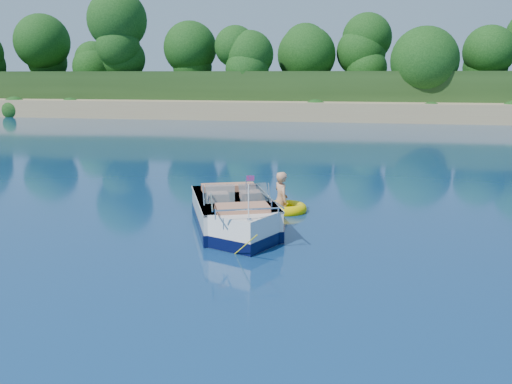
% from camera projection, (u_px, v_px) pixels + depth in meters
% --- Properties ---
extents(ground, '(160.00, 160.00, 0.00)m').
position_uv_depth(ground, '(191.00, 249.00, 12.41)').
color(ground, '#0B244D').
rests_on(ground, ground).
extents(shoreline, '(170.00, 59.00, 6.00)m').
position_uv_depth(shoreline, '(342.00, 96.00, 73.44)').
color(shoreline, '#997E58').
rests_on(shoreline, ground).
extents(treeline, '(150.00, 7.12, 8.19)m').
position_uv_depth(treeline, '(331.00, 53.00, 50.66)').
color(treeline, '#311D10').
rests_on(treeline, ground).
extents(motorboat, '(2.98, 4.81, 1.70)m').
position_uv_depth(motorboat, '(235.00, 217.00, 13.86)').
color(motorboat, white).
rests_on(motorboat, ground).
extents(tow_tube, '(1.48, 1.48, 0.32)m').
position_uv_depth(tow_tube, '(285.00, 209.00, 15.79)').
color(tow_tube, '#EBC800').
rests_on(tow_tube, ground).
extents(boy, '(0.82, 0.97, 1.75)m').
position_uv_depth(boy, '(280.00, 212.00, 15.80)').
color(boy, tan).
rests_on(boy, ground).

